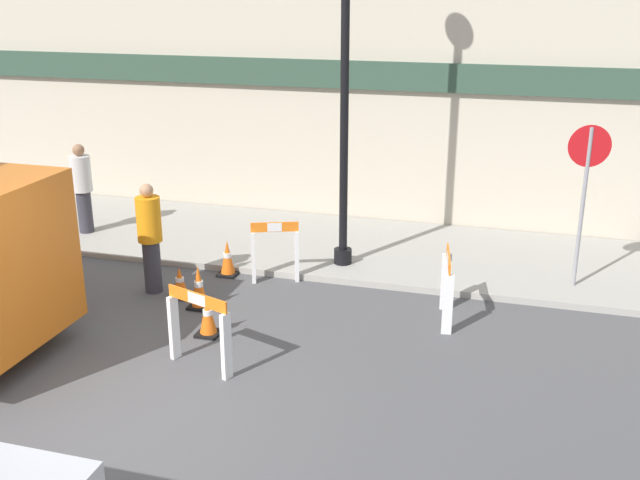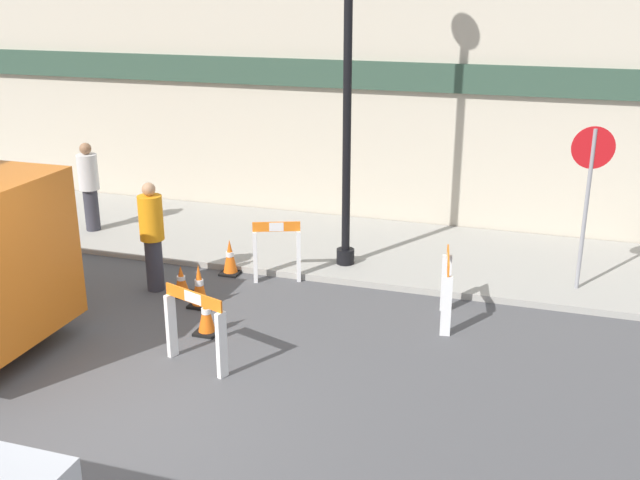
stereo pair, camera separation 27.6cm
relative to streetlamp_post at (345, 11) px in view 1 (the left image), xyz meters
The scene contains 14 objects.
ground_plane 6.62m from the streetlamp_post, 102.32° to the right, with size 60.00×60.00×0.00m, color #4C4C4F.
sidewalk_slab 4.19m from the streetlamp_post, 141.28° to the left, with size 18.00×3.13×0.10m.
storefront_facade 3.04m from the streetlamp_post, 113.93° to the left, with size 18.00×0.22×5.50m.
streetlamp_post is the anchor object (origin of this frame).
stop_sign 4.21m from the streetlamp_post, ahead, with size 0.59×0.14×2.41m.
barricade_0 3.68m from the streetlamp_post, 136.88° to the right, with size 0.72×0.38×0.96m.
barricade_1 5.08m from the streetlamp_post, 102.75° to the right, with size 0.91×0.43×0.98m.
barricade_2 4.19m from the streetlamp_post, 39.32° to the right, with size 0.26×0.86×0.98m.
traffic_cone_0 4.78m from the streetlamp_post, 111.42° to the right, with size 0.30×0.30×0.56m.
traffic_cone_1 4.62m from the streetlamp_post, 138.98° to the right, with size 0.30×0.30×0.46m.
traffic_cone_2 4.49m from the streetlamp_post, 127.73° to the right, with size 0.30×0.30×0.64m.
traffic_cone_3 4.14m from the streetlamp_post, 155.66° to the right, with size 0.30×0.30×0.58m.
person_worker 4.32m from the streetlamp_post, 146.05° to the right, with size 0.40×0.40×1.66m.
person_pedestrian 5.73m from the streetlamp_post, behind, with size 0.48×0.48×1.61m.
Camera 1 is at (3.90, -5.77, 4.40)m, focal length 42.00 mm.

